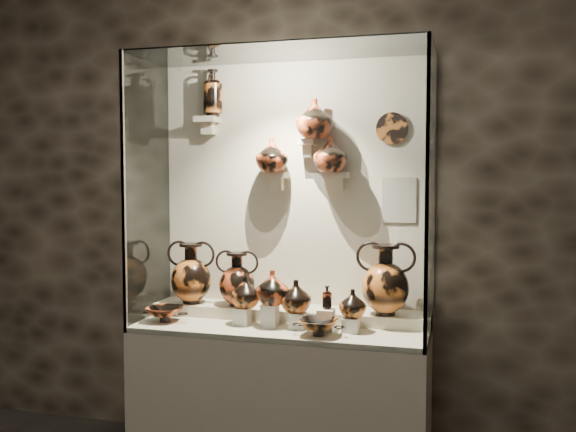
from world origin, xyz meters
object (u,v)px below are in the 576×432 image
Objects in this scene: jug_c at (296,296)px; lekythos_tall at (213,90)px; ovoid_vase_c at (330,154)px; lekythos_small at (327,296)px; kylix_right at (319,326)px; amphora_mid at (237,279)px; jug_b at (272,287)px; jug_e at (353,303)px; amphora_left at (191,273)px; jug_a at (246,292)px; kylix_left at (165,313)px; amphora_right at (386,279)px; ovoid_vase_a at (272,155)px; ovoid_vase_b at (315,119)px.

lekythos_tall is (-0.60, 0.26, 1.22)m from jug_c.
jug_c is 0.88× the size of ovoid_vase_c.
lekythos_small is 0.54× the size of kylix_right.
ovoid_vase_c is at bearing 91.17° from kylix_right.
amphora_mid is 1.68× the size of jug_b.
jug_e is 1.57m from lekythos_tall.
jug_c is at bearing -23.08° from amphora_left.
jug_a is 0.67× the size of kylix_left.
jug_c is 0.68× the size of kylix_left.
jug_e is at bearing -125.64° from amphora_right.
ovoid_vase_c reaches higher than ovoid_vase_a.
amphora_left is 0.75m from jug_c.
jug_a is 1.09m from ovoid_vase_b.
jug_a is at bearing -17.36° from lekythos_tall.
kylix_left is at bearing -178.13° from jug_a.
lekythos_small is (0.48, 0.00, 0.00)m from jug_a.
lekythos_tall reaches higher than amphora_left.
jug_a reaches higher than jug_e.
ovoid_vase_c is at bearing 106.47° from lekythos_small.
jug_c is 0.85m from ovoid_vase_c.
amphora_left reaches higher than jug_b.
amphora_mid is at bearing 167.87° from jug_c.
jug_c is at bearing -39.46° from amphora_mid.
lekythos_tall reaches higher than ovoid_vase_b.
ovoid_vase_b is (0.27, -0.01, 0.21)m from ovoid_vase_a.
amphora_left is at bearing -176.46° from jug_e.
ovoid_vase_a is at bearing 158.15° from lekythos_small.
jug_a is at bearing -167.21° from jug_e.
jug_c is 1.18× the size of jug_e.
ovoid_vase_c is (-0.18, 0.22, 0.83)m from jug_e.
jug_c is (0.13, 0.02, -0.05)m from jug_b.
jug_b is 0.80m from ovoid_vase_a.
jug_e is 1.02m from ovoid_vase_a.
jug_c is at bearing -15.78° from kylix_left.
lekythos_small is (-0.31, -0.16, -0.08)m from amphora_right.
amphora_mid reaches higher than jug_c.
kylix_left is (-0.48, -0.06, -0.14)m from jug_a.
jug_a is 0.89× the size of ovoid_vase_a.
kylix_left is 1.18× the size of ovoid_vase_b.
lekythos_tall is (0.12, 0.09, 1.14)m from amphora_left.
ovoid_vase_b is (-0.43, 0.05, 0.93)m from amphora_right.
kylix_right is at bearing -22.21° from jug_a.
jug_e is at bearing -17.14° from kylix_left.
ovoid_vase_c is at bearing 178.95° from amphora_right.
amphora_right reaches higher than lekythos_small.
amphora_left is 1.15× the size of amphora_mid.
ovoid_vase_b reaches higher than kylix_left.
amphora_right reaches higher than amphora_left.
jug_c is at bearing -42.42° from ovoid_vase_a.
amphora_left is 0.46m from jug_a.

